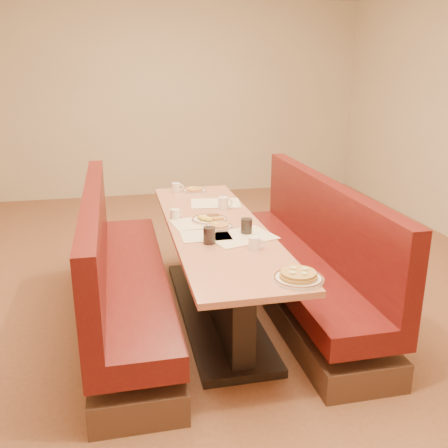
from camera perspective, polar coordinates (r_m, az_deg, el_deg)
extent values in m
plane|color=#9E6647|center=(4.06, -0.88, -10.26)|extent=(8.00, 8.00, 0.00)
cube|color=beige|center=(7.56, -7.22, 13.84)|extent=(6.00, 0.04, 2.80)
cube|color=black|center=(4.05, -0.88, -9.89)|extent=(0.55, 1.88, 0.06)
cube|color=black|center=(3.91, -0.90, -5.67)|extent=(0.15, 1.75, 0.71)
cube|color=tan|center=(3.77, -0.93, -0.44)|extent=(0.70, 2.50, 0.04)
cube|color=#4C3326|center=(3.95, -10.66, -9.81)|extent=(0.55, 2.50, 0.20)
cube|color=#5B160F|center=(3.84, -10.89, -6.23)|extent=(0.55, 2.50, 0.16)
cube|color=#5B160F|center=(3.70, -14.55, -1.07)|extent=(0.12, 2.50, 0.60)
cube|color=#4C3326|center=(4.19, 8.29, -8.01)|extent=(0.55, 2.50, 0.20)
cube|color=#5B160F|center=(4.08, 8.46, -4.60)|extent=(0.55, 2.50, 0.16)
cube|color=#5B160F|center=(4.03, 11.56, 0.69)|extent=(0.12, 2.50, 0.60)
cube|color=#FDF0C6|center=(3.54, -2.11, -1.31)|extent=(0.35, 0.26, 0.00)
cube|color=#FDF0C6|center=(3.51, 1.97, -1.44)|extent=(0.53, 0.45, 0.00)
cube|color=#FDF0C6|center=(3.82, -2.94, 0.16)|extent=(0.43, 0.34, 0.00)
cube|color=#FDF0C6|center=(4.36, -0.97, 2.41)|extent=(0.47, 0.38, 0.00)
cylinder|color=white|center=(2.85, 8.48, -6.24)|extent=(0.29, 0.29, 0.02)
torus|color=brown|center=(2.85, 8.48, -6.07)|extent=(0.28, 0.28, 0.01)
cylinder|color=gold|center=(2.85, 8.49, -5.88)|extent=(0.22, 0.22, 0.02)
cylinder|color=gold|center=(2.84, 8.51, -5.56)|extent=(0.20, 0.20, 0.02)
cylinder|color=beige|center=(2.86, 9.22, -5.10)|extent=(0.04, 0.04, 0.01)
cylinder|color=beige|center=(2.87, 7.91, -5.02)|extent=(0.04, 0.04, 0.01)
cylinder|color=beige|center=(2.81, 7.81, -5.53)|extent=(0.04, 0.04, 0.01)
cylinder|color=beige|center=(2.80, 9.15, -5.61)|extent=(0.04, 0.04, 0.01)
cylinder|color=white|center=(3.87, -1.67, 0.46)|extent=(0.28, 0.28, 0.02)
torus|color=brown|center=(3.86, -1.67, 0.58)|extent=(0.28, 0.28, 0.01)
ellipsoid|color=yellow|center=(3.83, -2.31, 0.71)|extent=(0.07, 0.07, 0.04)
ellipsoid|color=yellow|center=(3.80, -1.73, 0.56)|extent=(0.06, 0.06, 0.03)
ellipsoid|color=yellow|center=(3.86, -2.68, 0.80)|extent=(0.06, 0.06, 0.03)
cylinder|color=brown|center=(3.89, -1.24, 0.88)|extent=(0.10, 0.05, 0.02)
cylinder|color=brown|center=(3.91, -1.37, 1.00)|extent=(0.10, 0.05, 0.02)
cube|color=gold|center=(3.84, -0.71, 0.63)|extent=(0.09, 0.07, 0.02)
cylinder|color=white|center=(3.70, -0.57, -0.36)|extent=(0.21, 0.21, 0.02)
torus|color=brown|center=(3.70, -0.57, -0.25)|extent=(0.21, 0.21, 0.01)
cylinder|color=#CC8048|center=(3.69, -0.57, -0.12)|extent=(0.15, 0.15, 0.02)
ellipsoid|color=yellow|center=(3.70, -1.02, 0.04)|extent=(0.04, 0.04, 0.02)
cylinder|color=white|center=(4.76, -3.40, 3.79)|extent=(0.23, 0.23, 0.02)
torus|color=brown|center=(4.76, -3.40, 3.89)|extent=(0.23, 0.23, 0.01)
cylinder|color=#CC8048|center=(4.76, -3.40, 4.00)|extent=(0.16, 0.16, 0.02)
ellipsoid|color=yellow|center=(4.77, -3.78, 4.12)|extent=(0.05, 0.05, 0.02)
cylinder|color=white|center=(3.28, 3.48, -2.18)|extent=(0.08, 0.08, 0.09)
torus|color=white|center=(3.28, 4.22, -2.23)|extent=(0.06, 0.04, 0.06)
cylinder|color=black|center=(3.27, 3.50, -1.57)|extent=(0.07, 0.07, 0.01)
cylinder|color=white|center=(3.93, -5.62, 1.14)|extent=(0.07, 0.07, 0.08)
torus|color=white|center=(3.95, -5.14, 1.24)|extent=(0.06, 0.03, 0.06)
cylinder|color=black|center=(3.92, -5.63, 1.61)|extent=(0.06, 0.06, 0.01)
cylinder|color=white|center=(4.21, -0.09, 2.46)|extent=(0.09, 0.09, 0.09)
torus|color=white|center=(4.21, 0.54, 2.47)|extent=(0.07, 0.02, 0.07)
cylinder|color=black|center=(4.20, -0.10, 3.00)|extent=(0.08, 0.08, 0.01)
cylinder|color=white|center=(4.76, -5.49, 4.16)|extent=(0.08, 0.08, 0.09)
torus|color=white|center=(4.76, -4.96, 4.18)|extent=(0.06, 0.02, 0.06)
cylinder|color=black|center=(4.75, -5.50, 4.60)|extent=(0.07, 0.07, 0.01)
cylinder|color=black|center=(3.37, -1.69, -1.33)|extent=(0.08, 0.08, 0.11)
cylinder|color=silver|center=(3.37, -1.69, -1.31)|extent=(0.08, 0.08, 0.11)
cylinder|color=black|center=(3.57, 2.58, -0.27)|extent=(0.08, 0.08, 0.11)
cylinder|color=silver|center=(3.57, 2.58, -0.26)|extent=(0.08, 0.08, 0.11)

